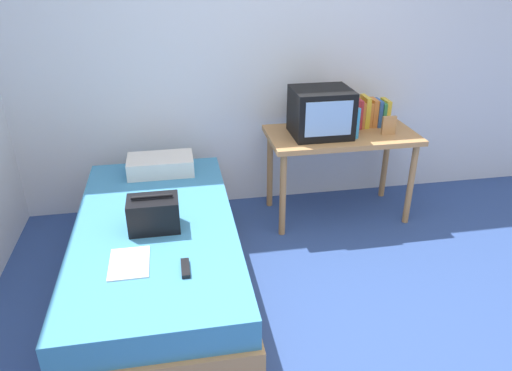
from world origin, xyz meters
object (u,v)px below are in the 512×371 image
book_row (369,113)px  handbag (154,214)px  picture_frame (389,125)px  water_bottle (355,123)px  remote_silver (134,211)px  desk (341,144)px  magazine (129,263)px  remote_dark (185,268)px  bed (158,258)px  tv (321,112)px  pillow (161,165)px

book_row → handbag: (-1.72, -0.96, -0.23)m
picture_frame → book_row: bearing=108.9°
book_row → water_bottle: bearing=-131.3°
remote_silver → desk: bearing=21.0°
book_row → magazine: bearing=-144.9°
picture_frame → magazine: bearing=-150.6°
remote_dark → picture_frame: bearing=36.2°
picture_frame → remote_dark: bearing=-143.8°
handbag → magazine: 0.38m
bed → desk: 1.69m
bed → magazine: 0.50m
bed → remote_dark: bearing=-72.5°
desk → book_row: size_ratio=3.92×
tv → water_bottle: 0.27m
water_bottle → remote_dark: water_bottle is taller
desk → tv: 0.33m
book_row → picture_frame: bearing=-71.1°
pillow → remote_dark: bearing=-84.6°
book_row → magazine: 2.29m
water_bottle → picture_frame: bearing=4.9°
pillow → book_row: bearing=4.9°
book_row → magazine: (-1.85, -1.30, -0.32)m
remote_silver → tv: bearing=23.1°
desk → tv: size_ratio=2.64×
water_bottle → pillow: water_bottle is taller
bed → picture_frame: picture_frame is taller
picture_frame → water_bottle: bearing=-175.1°
magazine → water_bottle: bearing=32.9°
book_row → tv: bearing=-163.4°
picture_frame → magazine: 2.23m
water_bottle → picture_frame: (0.29, 0.02, -0.04)m
pillow → remote_dark: 1.28m
magazine → book_row: bearing=35.1°
water_bottle → book_row: bearing=48.7°
bed → remote_silver: size_ratio=13.89×
book_row → pillow: bearing=-175.1°
book_row → remote_silver: 2.02m
picture_frame → handbag: picture_frame is taller
remote_dark → pillow: bearing=95.4°
handbag → remote_silver: 0.28m
pillow → remote_dark: size_ratio=3.10×
desk → pillow: desk is taller
book_row → pillow: book_row is taller
pillow → magazine: 1.17m
picture_frame → pillow: picture_frame is taller
bed → pillow: pillow is taller
remote_dark → remote_silver: bearing=113.5°
desk → remote_dark: desk is taller
magazine → remote_silver: bearing=90.2°
bed → desk: size_ratio=1.72×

